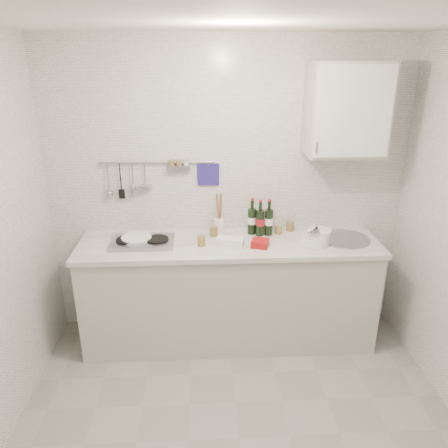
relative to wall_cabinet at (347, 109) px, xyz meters
name	(u,v)px	position (x,y,z in m)	size (l,w,h in m)	color
floor	(239,438)	(-0.90, -1.22, -1.95)	(3.00, 3.00, 0.00)	gray
ceiling	(246,16)	(-0.90, -1.22, 0.55)	(3.00, 3.00, 0.00)	silver
back_wall	(227,192)	(-0.90, 0.18, -0.70)	(3.00, 0.02, 2.50)	silver
counter	(230,294)	(-0.89, -0.12, -1.52)	(2.44, 0.64, 0.96)	#B3AEA5
wall_rail	(155,174)	(-1.50, 0.15, -0.52)	(0.98, 0.09, 0.34)	#93969B
wall_cabinet	(347,109)	(0.00, 0.00, 0.00)	(0.60, 0.38, 0.70)	#B3AEA5
plate_stack_hob	(135,240)	(-1.66, -0.10, -1.00)	(0.27, 0.26, 0.05)	#5475BE
plate_stack_sink	(317,237)	(-0.20, -0.18, -0.98)	(0.26, 0.24, 0.12)	white
wine_bottles	(260,217)	(-0.63, 0.03, -0.87)	(0.21, 0.11, 0.31)	black
butter_dish	(230,242)	(-0.90, -0.19, -1.00)	(0.21, 0.11, 0.06)	white
strawberry_punnet	(260,243)	(-0.66, -0.22, -1.00)	(0.13, 0.13, 0.05)	#AB1315
utensil_crock	(219,224)	(-0.97, 0.06, -0.94)	(0.09, 0.09, 0.37)	white
jar_a	(214,230)	(-1.02, 0.02, -0.98)	(0.07, 0.07, 0.10)	olive
jar_b	(290,226)	(-0.36, 0.10, -0.99)	(0.07, 0.07, 0.09)	olive
jar_c	(278,229)	(-0.47, 0.03, -0.99)	(0.06, 0.06, 0.08)	olive
jar_d	(201,240)	(-1.13, -0.18, -0.98)	(0.07, 0.07, 0.09)	olive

